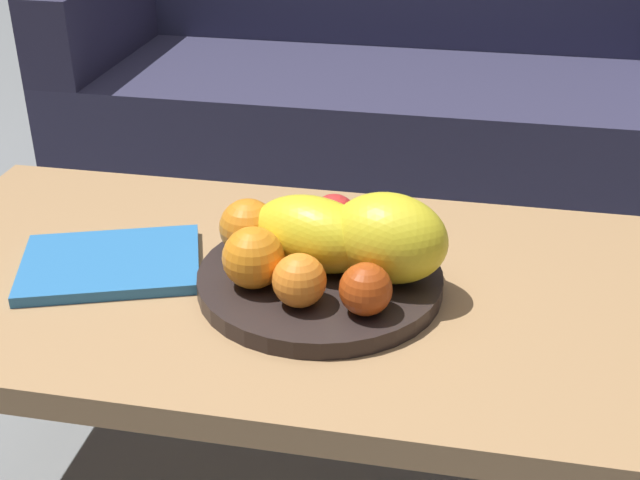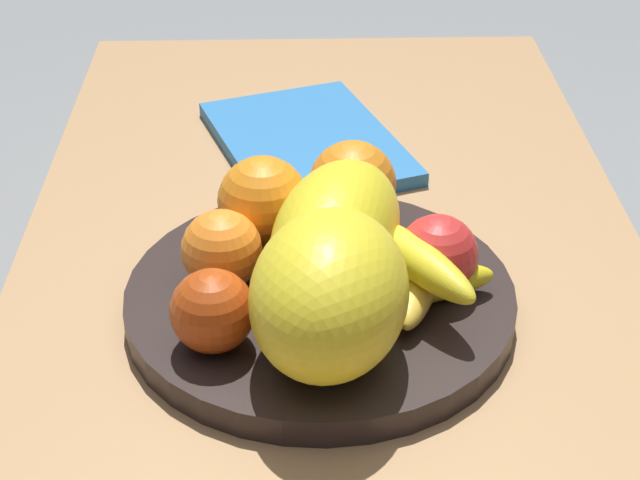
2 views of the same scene
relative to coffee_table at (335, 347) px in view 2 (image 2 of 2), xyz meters
name	(u,v)px [view 2 (image 2 of 2)]	position (x,y,z in m)	size (l,w,h in m)	color
coffee_table	(335,347)	(0.00, 0.00, 0.00)	(1.24, 0.60, 0.45)	#AA7F53
fruit_bowl	(320,300)	(0.01, -0.01, 0.06)	(0.34, 0.34, 0.03)	#2B221F
melon_large_front	(334,231)	(0.00, 0.00, 0.12)	(0.18, 0.10, 0.10)	yellow
melon_smaller_beside	(329,294)	(0.10, -0.01, 0.13)	(0.16, 0.12, 0.12)	yellow
orange_front	(263,201)	(-0.07, -0.06, 0.11)	(0.08, 0.08, 0.08)	orange
orange_left	(222,248)	(0.00, -0.10, 0.11)	(0.07, 0.07, 0.07)	orange
orange_right	(353,184)	(-0.10, 0.02, 0.11)	(0.08, 0.08, 0.08)	orange
apple_front	(438,254)	(0.01, 0.09, 0.11)	(0.07, 0.07, 0.07)	red
apple_left	(213,311)	(0.09, -0.10, 0.11)	(0.07, 0.07, 0.07)	#B24012
banana_bunch	(414,273)	(0.03, 0.06, 0.10)	(0.16, 0.15, 0.06)	yellow
magazine	(307,143)	(-0.29, -0.02, 0.06)	(0.25, 0.18, 0.02)	#2B71B5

